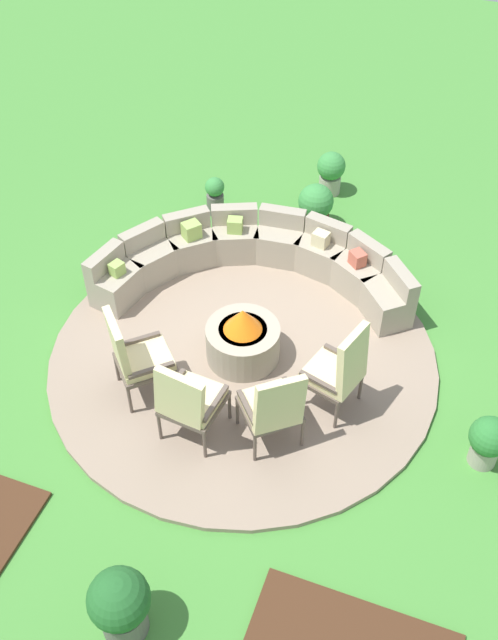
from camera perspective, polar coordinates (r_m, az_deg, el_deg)
ground_plane at (r=8.39m, az=-0.47°, el=-3.09°), size 24.00×24.00×0.00m
patio_circle at (r=8.36m, az=-0.47°, el=-2.96°), size 4.45×4.45×0.06m
fire_pit at (r=8.14m, az=-0.49°, el=-1.49°), size 0.84×0.84×0.72m
curved_stone_bench at (r=9.16m, az=0.41°, el=4.78°), size 3.82×2.04×0.68m
lounge_chair_front_left at (r=7.66m, az=-8.97°, el=-2.74°), size 0.79×0.80×1.16m
lounge_chair_front_right at (r=7.21m, az=-4.79°, el=-6.31°), size 0.62×0.64×1.11m
lounge_chair_back_left at (r=7.15m, az=1.94°, el=-6.81°), size 0.77×0.78×1.06m
lounge_chair_back_right at (r=7.47m, az=7.13°, el=-3.89°), size 0.68×0.66×1.16m
potted_plant_0 at (r=10.37m, az=-2.70°, el=9.83°), size 0.27×0.27×0.57m
potted_plant_2 at (r=10.09m, az=5.28°, el=8.99°), size 0.49×0.49×0.67m
potted_plant_3 at (r=6.38m, az=-10.11°, el=-21.18°), size 0.52×0.52×0.79m
potted_plant_4 at (r=10.82m, az=6.47°, el=11.58°), size 0.41×0.41×0.65m
potted_plant_5 at (r=7.60m, az=18.36°, el=-8.98°), size 0.41×0.41×0.61m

